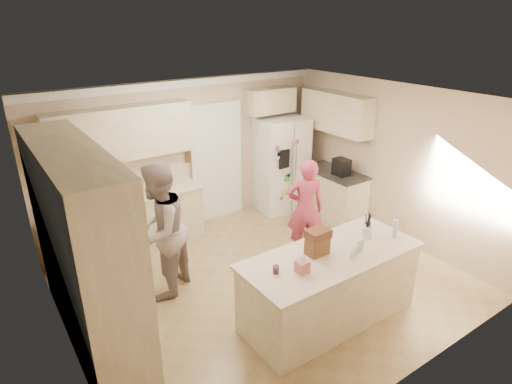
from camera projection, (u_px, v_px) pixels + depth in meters
floor at (264, 281)px, 6.19m from camera, size 5.20×4.60×0.02m
ceiling at (266, 99)px, 5.18m from camera, size 5.20×4.60×0.02m
wall_back at (187, 155)px, 7.44m from camera, size 5.20×0.02×2.60m
wall_front at (411, 280)px, 3.93m from camera, size 5.20×0.02×2.60m
wall_left at (55, 257)px, 4.31m from camera, size 0.02×4.60×2.60m
wall_right at (393, 163)px, 7.05m from camera, size 0.02×4.60×2.60m
crown_back at (184, 83)px, 6.93m from camera, size 5.20×0.08×0.12m
pantry_bank at (84, 250)px, 4.68m from camera, size 0.60×2.60×2.35m
back_base_cab at (135, 223)px, 6.93m from camera, size 2.20×0.60×0.88m
back_countertop at (132, 197)px, 6.75m from camera, size 2.24×0.63×0.04m
back_upper_cab at (122, 133)px, 6.47m from camera, size 2.20×0.35×0.80m
doorway_opening at (216, 163)px, 7.80m from camera, size 0.90×0.06×2.10m
doorway_casing at (217, 164)px, 7.77m from camera, size 1.02×0.03×2.22m
wall_frame_upper at (189, 142)px, 7.32m from camera, size 0.15×0.02×0.20m
wall_frame_lower at (190, 157)px, 7.43m from camera, size 0.15×0.02×0.20m
refrigerator at (281, 165)px, 8.20m from camera, size 0.97×0.79×1.80m
fridge_seam at (293, 170)px, 7.93m from camera, size 0.02×0.02×1.78m
fridge_dispenser at (284, 159)px, 7.72m from camera, size 0.22×0.03×0.35m
fridge_handle_l at (292, 163)px, 7.84m from camera, size 0.02×0.02×0.85m
fridge_handle_r at (296, 162)px, 7.89m from camera, size 0.02×0.02×0.85m
over_fridge_cab at (270, 101)px, 7.86m from camera, size 0.95×0.35×0.45m
right_base_cab at (333, 195)px, 7.98m from camera, size 0.60×1.20×0.88m
right_countertop at (334, 172)px, 7.80m from camera, size 0.63×1.24×0.04m
right_upper_cab at (336, 112)px, 7.62m from camera, size 0.35×1.50×0.70m
coffee_maker at (341, 167)px, 7.56m from camera, size 0.22×0.28×0.30m
island_base at (329, 288)px, 5.28m from camera, size 2.20×0.90×0.88m
island_top at (332, 255)px, 5.11m from camera, size 2.28×0.96×0.05m
utensil_crock at (367, 232)px, 5.45m from camera, size 0.13×0.13×0.15m
tissue_box at (302, 267)px, 4.70m from camera, size 0.13×0.13×0.14m
tissue_plume at (303, 258)px, 4.66m from camera, size 0.08×0.08×0.08m
dollhouse_body at (317, 246)px, 5.05m from camera, size 0.26×0.18×0.22m
dollhouse_roof at (318, 234)px, 4.99m from camera, size 0.28×0.20×0.10m
jam_jar at (276, 269)px, 4.70m from camera, size 0.07×0.07×0.09m
greeting_card_a at (354, 251)px, 4.99m from camera, size 0.12×0.06×0.16m
greeting_card_b at (359, 246)px, 5.11m from camera, size 0.12×0.05×0.16m
water_bottle at (395, 229)px, 5.43m from camera, size 0.07×0.07×0.24m
shaker_salt at (365, 226)px, 5.68m from camera, size 0.05×0.05×0.09m
shaker_pepper at (369, 224)px, 5.71m from camera, size 0.05×0.05×0.09m
teen_boy at (159, 231)px, 5.59m from camera, size 1.16×1.13×1.88m
teen_girl at (305, 209)px, 6.57m from camera, size 0.70×0.62×1.61m
fridge_magnets at (293, 170)px, 7.93m from camera, size 0.76×0.02×1.44m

